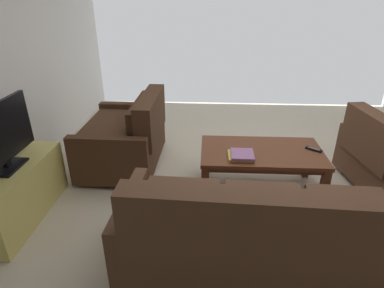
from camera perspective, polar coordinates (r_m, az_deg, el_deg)
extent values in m
cube|color=beige|center=(3.38, 12.83, -9.19)|extent=(5.22, 5.95, 0.01)
cylinder|color=black|center=(3.08, 27.77, -15.04)|extent=(0.05, 0.05, 0.06)
cylinder|color=black|center=(2.89, -5.92, -14.65)|extent=(0.05, 0.05, 0.06)
cube|color=brown|center=(2.47, 12.64, -16.80)|extent=(1.88, 0.88, 0.38)
cube|color=brown|center=(2.50, 27.55, -11.88)|extent=(0.60, 0.73, 0.10)
cube|color=brown|center=(2.33, 13.16, -12.10)|extent=(0.60, 0.73, 0.10)
cube|color=brown|center=(2.32, -2.33, -11.52)|extent=(0.60, 0.73, 0.10)
cube|color=brown|center=(1.96, 14.82, -15.02)|extent=(1.85, 0.26, 0.50)
cube|color=brown|center=(2.23, 30.52, -12.58)|extent=(0.56, 0.14, 0.36)
cube|color=brown|center=(2.05, 14.39, -13.02)|extent=(0.56, 0.14, 0.36)
cube|color=brown|center=(2.03, -3.35, -12.36)|extent=(0.56, 0.14, 0.36)
cube|color=brown|center=(2.48, -10.80, -14.26)|extent=(0.13, 0.80, 0.54)
cylinder|color=black|center=(4.36, -15.05, -0.47)|extent=(0.05, 0.05, 0.06)
cylinder|color=black|center=(3.72, -18.67, -5.81)|extent=(0.05, 0.05, 0.06)
cylinder|color=black|center=(4.19, -5.95, -0.78)|extent=(0.05, 0.05, 0.06)
cylinder|color=black|center=(3.52, -8.01, -6.48)|extent=(0.05, 0.05, 0.06)
cube|color=#422819|center=(3.83, -12.21, -0.26)|extent=(0.83, 0.96, 0.38)
cube|color=#422819|center=(3.74, -12.85, 3.07)|extent=(0.74, 0.89, 0.10)
cube|color=#422819|center=(3.60, -7.38, 4.97)|extent=(0.19, 0.95, 0.47)
cube|color=#422819|center=(3.62, -9.10, 4.99)|extent=(0.13, 0.85, 0.34)
cube|color=#422819|center=(4.26, -10.50, 3.66)|extent=(0.82, 0.11, 0.54)
cube|color=#422819|center=(3.36, -14.61, -3.10)|extent=(0.82, 0.11, 0.54)
cube|color=brown|center=(3.25, 12.33, -1.44)|extent=(1.20, 0.67, 0.04)
cube|color=brown|center=(3.27, 12.26, -2.14)|extent=(1.11, 0.60, 0.05)
cube|color=brown|center=(3.74, 19.82, -2.70)|extent=(0.07, 0.07, 0.42)
cube|color=brown|center=(3.57, 2.48, -2.42)|extent=(0.07, 0.07, 0.42)
cube|color=brown|center=(3.27, 22.44, -7.52)|extent=(0.07, 0.07, 0.42)
cube|color=brown|center=(3.07, 2.33, -7.52)|extent=(0.07, 0.07, 0.42)
cube|color=#D8C666|center=(3.28, -28.93, -7.73)|extent=(0.43, 1.09, 0.52)
cube|color=black|center=(3.34, -30.60, -7.53)|extent=(0.03, 0.92, 0.31)
cube|color=black|center=(3.22, -30.13, -8.66)|extent=(0.20, 0.24, 0.06)
cube|color=black|center=(3.15, -29.97, -3.58)|extent=(0.20, 0.32, 0.02)
cube|color=black|center=(3.14, -30.13, -2.94)|extent=(0.04, 0.06, 0.06)
cylinder|color=black|center=(3.61, 30.03, -9.30)|extent=(0.06, 0.06, 0.06)
cylinder|color=black|center=(4.04, 25.47, -4.50)|extent=(0.06, 0.06, 0.06)
cube|color=brown|center=(3.57, 29.45, 0.98)|extent=(0.28, 0.79, 0.47)
cube|color=brown|center=(3.64, 30.89, 1.03)|extent=(0.21, 0.71, 0.34)
cube|color=brown|center=(4.21, 29.78, 0.01)|extent=(0.87, 0.22, 0.51)
cube|color=#E0CC4C|center=(3.07, 8.66, -2.13)|extent=(0.24, 0.22, 0.03)
cube|color=#996699|center=(3.05, 8.96, -1.84)|extent=(0.22, 0.23, 0.03)
cube|color=black|center=(3.39, 20.91, -0.90)|extent=(0.16, 0.13, 0.02)
cube|color=#59595B|center=(3.39, 20.94, -0.74)|extent=(0.11, 0.09, 0.00)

